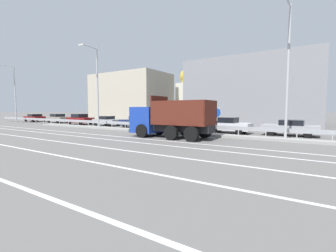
% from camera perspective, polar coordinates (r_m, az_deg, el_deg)
% --- Properties ---
extents(ground_plane, '(320.00, 320.00, 0.00)m').
position_cam_1_polar(ground_plane, '(19.15, -3.81, -2.31)').
color(ground_plane, '#605E5B').
extents(lane_strip_0, '(71.91, 0.16, 0.01)m').
position_cam_1_polar(lane_strip_0, '(15.94, -2.35, -3.64)').
color(lane_strip_0, silver).
rests_on(lane_strip_0, ground_plane).
extents(lane_strip_1, '(71.91, 0.16, 0.01)m').
position_cam_1_polar(lane_strip_1, '(14.65, -5.98, -4.37)').
color(lane_strip_1, silver).
rests_on(lane_strip_1, ground_plane).
extents(lane_strip_2, '(71.91, 0.16, 0.01)m').
position_cam_1_polar(lane_strip_2, '(12.78, -13.09, -5.75)').
color(lane_strip_2, silver).
rests_on(lane_strip_2, ground_plane).
extents(lane_strip_3, '(71.91, 0.16, 0.01)m').
position_cam_1_polar(lane_strip_3, '(11.10, -23.09, -7.52)').
color(lane_strip_3, silver).
rests_on(lane_strip_3, ground_plane).
extents(median_island, '(39.55, 1.10, 0.18)m').
position_cam_1_polar(median_island, '(20.77, -0.58, -1.53)').
color(median_island, gray).
rests_on(median_island, ground_plane).
extents(median_guardrail, '(71.91, 0.09, 0.78)m').
position_cam_1_polar(median_guardrail, '(21.87, 1.33, 0.03)').
color(median_guardrail, '#9EA0A5').
rests_on(median_guardrail, ground_plane).
extents(dump_truck, '(6.65, 2.74, 3.24)m').
position_cam_1_polar(dump_truck, '(17.77, -1.31, 1.15)').
color(dump_truck, '#19389E').
rests_on(dump_truck, ground_plane).
extents(median_road_sign, '(0.79, 0.16, 2.32)m').
position_cam_1_polar(median_road_sign, '(18.51, 12.16, 1.26)').
color(median_road_sign, white).
rests_on(median_road_sign, ground_plane).
extents(street_lamp_0, '(0.70, 2.21, 9.02)m').
position_cam_1_polar(street_lamp_0, '(43.38, -34.54, 7.26)').
color(street_lamp_0, '#ADADB2').
rests_on(street_lamp_0, ground_plane).
extents(street_lamp_1, '(0.72, 2.33, 9.10)m').
position_cam_1_polar(street_lamp_1, '(27.01, -17.74, 10.17)').
color(street_lamp_1, '#ADADB2').
rests_on(street_lamp_1, ground_plane).
extents(street_lamp_2, '(0.72, 2.10, 9.19)m').
position_cam_1_polar(street_lamp_2, '(17.57, 28.12, 13.17)').
color(street_lamp_2, '#ADADB2').
rests_on(street_lamp_2, ground_plane).
extents(parked_car_0, '(4.37, 2.15, 1.32)m').
position_cam_1_polar(parked_car_0, '(45.77, -30.75, 1.83)').
color(parked_car_0, maroon).
rests_on(parked_car_0, ground_plane).
extents(parked_car_1, '(4.78, 2.09, 1.42)m').
position_cam_1_polar(parked_car_1, '(40.12, -26.18, 1.78)').
color(parked_car_1, gray).
rests_on(parked_car_1, ground_plane).
extents(parked_car_2, '(4.10, 1.89, 1.51)m').
position_cam_1_polar(parked_car_2, '(34.56, -21.44, 1.63)').
color(parked_car_2, maroon).
rests_on(parked_car_2, ground_plane).
extents(parked_car_3, '(4.03, 1.92, 1.28)m').
position_cam_1_polar(parked_car_3, '(30.87, -15.27, 1.32)').
color(parked_car_3, '#A3A3A8').
rests_on(parked_car_3, ground_plane).
extents(parked_car_4, '(4.77, 1.86, 1.41)m').
position_cam_1_polar(parked_car_4, '(26.75, -7.42, 1.11)').
color(parked_car_4, navy).
rests_on(parked_car_4, ground_plane).
extents(parked_car_5, '(4.34, 2.03, 1.21)m').
position_cam_1_polar(parked_car_5, '(23.55, 3.32, 0.51)').
color(parked_car_5, '#335B33').
rests_on(parked_car_5, ground_plane).
extents(parked_car_6, '(4.03, 2.04, 1.45)m').
position_cam_1_polar(parked_car_6, '(21.38, 15.07, 0.22)').
color(parked_car_6, silver).
rests_on(parked_car_6, ground_plane).
extents(parked_car_7, '(4.27, 2.12, 1.33)m').
position_cam_1_polar(parked_car_7, '(21.13, 28.62, -0.34)').
color(parked_car_7, '#A3A3A8').
rests_on(parked_car_7, ground_plane).
extents(background_building_0, '(14.25, 8.62, 8.75)m').
position_cam_1_polar(background_building_0, '(44.08, -9.43, 7.10)').
color(background_building_0, '#B7AD99').
rests_on(background_building_0, ground_plane).
extents(background_building_1, '(17.42, 13.43, 9.18)m').
position_cam_1_polar(background_building_1, '(36.90, 21.09, 7.75)').
color(background_building_1, gray).
rests_on(background_building_1, ground_plane).
extents(church_tower, '(3.60, 3.60, 11.12)m').
position_cam_1_polar(church_tower, '(45.77, 5.03, 7.80)').
color(church_tower, silver).
rests_on(church_tower, ground_plane).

